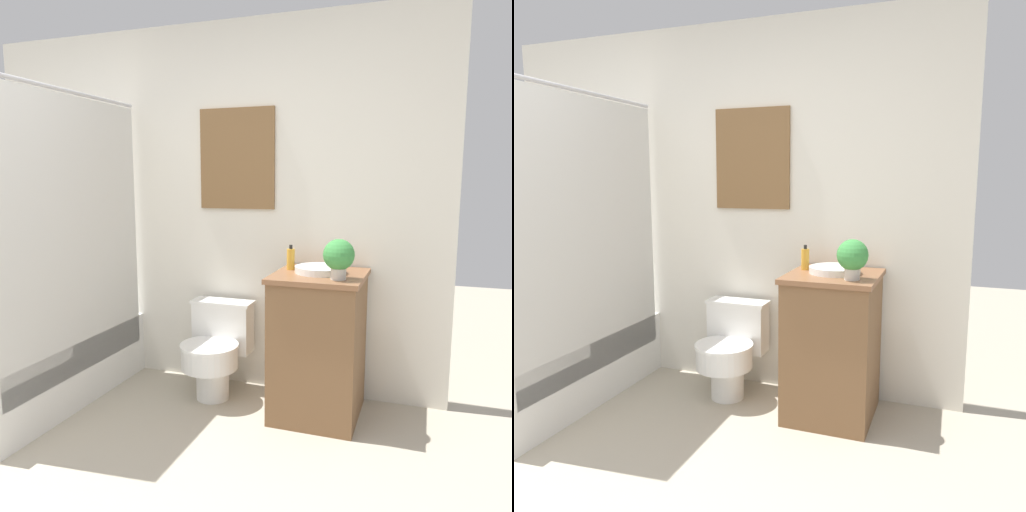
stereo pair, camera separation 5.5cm
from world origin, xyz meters
TOP-DOWN VIEW (x-y plane):
  - wall_back at (0.01, 1.98)m, footprint 3.39×0.07m
  - shower_area at (-0.83, 1.25)m, footprint 0.69×1.41m
  - toilet at (0.21, 1.70)m, footprint 0.42×0.51m
  - vanity at (0.92, 1.65)m, footprint 0.54×0.58m
  - sink at (0.92, 1.67)m, footprint 0.31×0.35m
  - soap_bottle at (0.72, 1.72)m, footprint 0.05×0.05m
  - potted_plant at (1.06, 1.50)m, footprint 0.18×0.18m

SIDE VIEW (x-z plane):
  - shower_area at x=-0.83m, z-range -0.72..1.26m
  - toilet at x=0.21m, z-range 0.02..0.64m
  - vanity at x=0.92m, z-range 0.00..0.90m
  - sink at x=0.92m, z-range 0.85..0.98m
  - soap_bottle at x=0.72m, z-range 0.89..1.04m
  - potted_plant at x=1.06m, z-range 0.91..1.14m
  - wall_back at x=0.01m, z-range 0.01..2.51m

